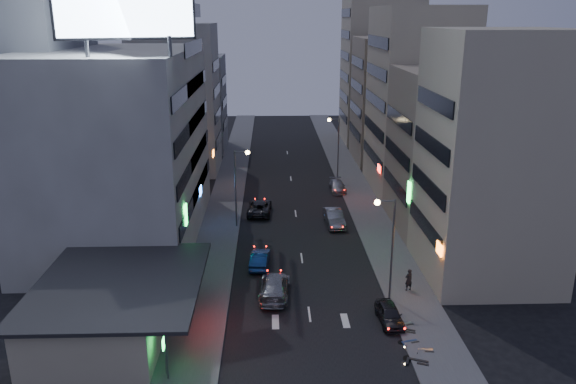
{
  "coord_description": "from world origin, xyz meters",
  "views": [
    {
      "loc": [
        -2.77,
        -32.43,
        20.84
      ],
      "look_at": [
        -1.13,
        17.46,
        5.18
      ],
      "focal_mm": 35.0,
      "sensor_mm": 36.0,
      "label": 1
    }
  ],
  "objects_px": {
    "road_car_silver": "(275,287)",
    "scooter_black_b": "(416,323)",
    "person": "(409,280)",
    "scooter_black_a": "(430,353)",
    "road_car_blue": "(260,259)",
    "scooter_blue": "(417,332)",
    "parked_car_left": "(259,207)",
    "scooter_silver_b": "(411,315)",
    "parked_car_right_far": "(338,186)",
    "scooter_silver_a": "(433,342)",
    "parked_car_right_near": "(389,314)",
    "parked_car_right_mid": "(334,218)"
  },
  "relations": [
    {
      "from": "road_car_blue",
      "to": "scooter_silver_b",
      "type": "bearing_deg",
      "value": 142.84
    },
    {
      "from": "parked_car_right_near",
      "to": "scooter_blue",
      "type": "bearing_deg",
      "value": -63.42
    },
    {
      "from": "parked_car_left",
      "to": "road_car_silver",
      "type": "distance_m",
      "value": 19.28
    },
    {
      "from": "parked_car_right_near",
      "to": "scooter_black_a",
      "type": "height_order",
      "value": "scooter_black_a"
    },
    {
      "from": "parked_car_right_near",
      "to": "person",
      "type": "distance_m",
      "value": 5.23
    },
    {
      "from": "parked_car_right_far",
      "to": "scooter_blue",
      "type": "bearing_deg",
      "value": -89.29
    },
    {
      "from": "parked_car_left",
      "to": "parked_car_right_far",
      "type": "height_order",
      "value": "parked_car_left"
    },
    {
      "from": "parked_car_right_mid",
      "to": "scooter_silver_a",
      "type": "relative_size",
      "value": 2.99
    },
    {
      "from": "person",
      "to": "scooter_blue",
      "type": "relative_size",
      "value": 1.09
    },
    {
      "from": "parked_car_right_near",
      "to": "scooter_black_b",
      "type": "relative_size",
      "value": 2.14
    },
    {
      "from": "person",
      "to": "scooter_black_b",
      "type": "bearing_deg",
      "value": 59.07
    },
    {
      "from": "road_car_blue",
      "to": "scooter_silver_b",
      "type": "height_order",
      "value": "road_car_blue"
    },
    {
      "from": "road_car_silver",
      "to": "scooter_black_b",
      "type": "relative_size",
      "value": 3.07
    },
    {
      "from": "scooter_silver_b",
      "to": "parked_car_right_far",
      "type": "bearing_deg",
      "value": -14.32
    },
    {
      "from": "road_car_silver",
      "to": "scooter_silver_b",
      "type": "bearing_deg",
      "value": 159.77
    },
    {
      "from": "parked_car_right_far",
      "to": "scooter_silver_a",
      "type": "relative_size",
      "value": 2.72
    },
    {
      "from": "scooter_silver_a",
      "to": "parked_car_right_mid",
      "type": "bearing_deg",
      "value": 16.66
    },
    {
      "from": "parked_car_right_mid",
      "to": "scooter_silver_a",
      "type": "xyz_separation_m",
      "value": [
        3.89,
        -23.22,
        -0.19
      ]
    },
    {
      "from": "parked_car_left",
      "to": "scooter_silver_a",
      "type": "distance_m",
      "value": 29.49
    },
    {
      "from": "scooter_black_a",
      "to": "scooter_silver_a",
      "type": "xyz_separation_m",
      "value": [
        0.62,
        1.39,
        -0.12
      ]
    },
    {
      "from": "scooter_black_b",
      "to": "scooter_blue",
      "type": "bearing_deg",
      "value": -172.81
    },
    {
      "from": "road_car_silver",
      "to": "scooter_silver_a",
      "type": "height_order",
      "value": "road_car_silver"
    },
    {
      "from": "road_car_blue",
      "to": "parked_car_left",
      "type": "bearing_deg",
      "value": -83.96
    },
    {
      "from": "scooter_blue",
      "to": "scooter_black_b",
      "type": "relative_size",
      "value": 0.92
    },
    {
      "from": "parked_car_right_far",
      "to": "scooter_black_b",
      "type": "relative_size",
      "value": 2.49
    },
    {
      "from": "road_car_blue",
      "to": "scooter_blue",
      "type": "height_order",
      "value": "road_car_blue"
    },
    {
      "from": "parked_car_right_far",
      "to": "scooter_blue",
      "type": "xyz_separation_m",
      "value": [
        1.35,
        -33.82,
        -0.02
      ]
    },
    {
      "from": "road_car_silver",
      "to": "scooter_black_b",
      "type": "distance_m",
      "value": 11.2
    },
    {
      "from": "parked_car_right_mid",
      "to": "scooter_black_b",
      "type": "height_order",
      "value": "parked_car_right_mid"
    },
    {
      "from": "scooter_blue",
      "to": "parked_car_right_mid",
      "type": "bearing_deg",
      "value": -6.77
    },
    {
      "from": "person",
      "to": "parked_car_right_mid",
      "type": "bearing_deg",
      "value": -96.99
    },
    {
      "from": "parked_car_left",
      "to": "scooter_blue",
      "type": "xyz_separation_m",
      "value": [
        10.94,
        -25.83,
        -0.12
      ]
    },
    {
      "from": "scooter_silver_a",
      "to": "parked_car_right_near",
      "type": "bearing_deg",
      "value": 37.78
    },
    {
      "from": "parked_car_right_far",
      "to": "scooter_black_b",
      "type": "xyz_separation_m",
      "value": [
        1.59,
        -32.77,
        0.02
      ]
    },
    {
      "from": "scooter_silver_a",
      "to": "scooter_black_b",
      "type": "distance_m",
      "value": 2.34
    },
    {
      "from": "parked_car_right_near",
      "to": "scooter_silver_a",
      "type": "bearing_deg",
      "value": -62.42
    },
    {
      "from": "scooter_black_a",
      "to": "scooter_blue",
      "type": "height_order",
      "value": "scooter_black_a"
    },
    {
      "from": "road_car_silver",
      "to": "road_car_blue",
      "type": "bearing_deg",
      "value": -73.22
    },
    {
      "from": "scooter_silver_b",
      "to": "scooter_black_a",
      "type": "bearing_deg",
      "value": 162.98
    },
    {
      "from": "parked_car_left",
      "to": "parked_car_right_far",
      "type": "distance_m",
      "value": 12.48
    },
    {
      "from": "person",
      "to": "scooter_black_a",
      "type": "bearing_deg",
      "value": 61.72
    },
    {
      "from": "road_car_silver",
      "to": "scooter_silver_b",
      "type": "height_order",
      "value": "road_car_silver"
    },
    {
      "from": "scooter_black_b",
      "to": "scooter_black_a",
      "type": "bearing_deg",
      "value": -161.14
    },
    {
      "from": "person",
      "to": "parked_car_right_far",
      "type": "bearing_deg",
      "value": -107.43
    },
    {
      "from": "parked_car_right_mid",
      "to": "road_car_blue",
      "type": "bearing_deg",
      "value": -131.05
    },
    {
      "from": "parked_car_right_mid",
      "to": "person",
      "type": "bearing_deg",
      "value": -77.96
    },
    {
      "from": "parked_car_left",
      "to": "scooter_black_b",
      "type": "distance_m",
      "value": 27.19
    },
    {
      "from": "road_car_blue",
      "to": "scooter_blue",
      "type": "relative_size",
      "value": 2.56
    },
    {
      "from": "parked_car_right_far",
      "to": "person",
      "type": "bearing_deg",
      "value": -86.35
    },
    {
      "from": "parked_car_left",
      "to": "person",
      "type": "xyz_separation_m",
      "value": [
        12.05,
        -18.85,
        0.27
      ]
    }
  ]
}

